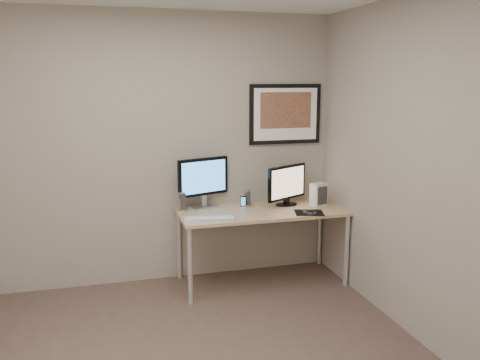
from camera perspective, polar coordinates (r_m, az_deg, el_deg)
The scene contains 12 objects.
room at distance 3.65m, azimuth -8.13°, elevation 6.08°, with size 3.60×3.60×3.60m.
desk at distance 4.92m, azimuth 2.44°, elevation -4.12°, with size 1.60×0.70×0.73m.
framed_art at distance 5.18m, azimuth 5.10°, elevation 7.39°, with size 0.75×0.04×0.60m.
monitor_large at distance 4.94m, azimuth -4.16°, elevation -0.04°, with size 0.52×0.24×0.49m.
monitor_tv at distance 5.04m, azimuth 5.28°, elevation -0.48°, with size 0.47×0.27×0.40m.
speaker_left at distance 4.87m, azimuth -6.58°, elevation -2.39°, with size 0.07×0.07×0.19m, color #B4B4B9.
speaker_right at distance 5.04m, azimuth 0.79°, elevation -2.01°, with size 0.06×0.06×0.16m, color #B4B4B9.
phone_dock at distance 4.96m, azimuth 0.35°, elevation -2.49°, with size 0.05×0.05×0.12m, color black.
keyboard at distance 4.58m, azimuth -3.47°, elevation -4.31°, with size 0.47×0.13×0.02m, color silver.
mousepad at distance 4.83m, azimuth 7.76°, elevation -3.65°, with size 0.26×0.23×0.00m, color black.
mouse at distance 4.79m, azimuth 7.82°, elevation -3.54°, with size 0.06×0.11×0.04m, color black.
fan_unit at distance 5.09m, azimuth 8.82°, elevation -1.63°, with size 0.15×0.11×0.23m, color silver.
Camera 1 is at (-0.47, -3.16, 1.96)m, focal length 38.00 mm.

